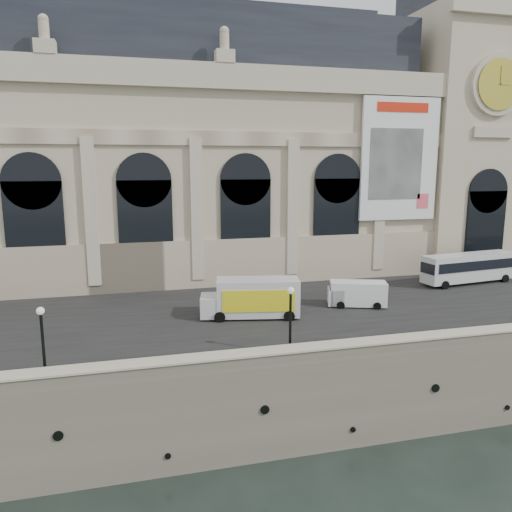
{
  "coord_description": "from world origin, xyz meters",
  "views": [
    {
      "loc": [
        -5.68,
        -27.53,
        18.58
      ],
      "look_at": [
        7.13,
        22.0,
        9.06
      ],
      "focal_mm": 35.0,
      "sensor_mm": 36.0,
      "label": 1
    }
  ],
  "objects_px": {
    "bus_right": "(469,267)",
    "lamp_left": "(43,345)",
    "van_c": "(354,294)",
    "box_truck": "(252,298)",
    "lamp_right": "(290,321)"
  },
  "relations": [
    {
      "from": "box_truck",
      "to": "lamp_right",
      "type": "distance_m",
      "value": 8.61
    },
    {
      "from": "box_truck",
      "to": "lamp_left",
      "type": "distance_m",
      "value": 17.27
    },
    {
      "from": "lamp_left",
      "to": "lamp_right",
      "type": "relative_size",
      "value": 0.98
    },
    {
      "from": "box_truck",
      "to": "lamp_left",
      "type": "bearing_deg",
      "value": -148.44
    },
    {
      "from": "bus_right",
      "to": "lamp_left",
      "type": "distance_m",
      "value": 42.37
    },
    {
      "from": "bus_right",
      "to": "van_c",
      "type": "height_order",
      "value": "bus_right"
    },
    {
      "from": "box_truck",
      "to": "lamp_right",
      "type": "height_order",
      "value": "lamp_right"
    },
    {
      "from": "van_c",
      "to": "box_truck",
      "type": "bearing_deg",
      "value": -175.04
    },
    {
      "from": "van_c",
      "to": "box_truck",
      "type": "relative_size",
      "value": 0.65
    },
    {
      "from": "bus_right",
      "to": "lamp_left",
      "type": "height_order",
      "value": "lamp_left"
    },
    {
      "from": "bus_right",
      "to": "van_c",
      "type": "xyz_separation_m",
      "value": [
        -15.44,
        -4.86,
        -0.64
      ]
    },
    {
      "from": "van_c",
      "to": "lamp_right",
      "type": "xyz_separation_m",
      "value": [
        -9.13,
        -9.4,
        1.15
      ]
    },
    {
      "from": "bus_right",
      "to": "box_truck",
      "type": "bearing_deg",
      "value": -167.17
    },
    {
      "from": "lamp_left",
      "to": "van_c",
      "type": "bearing_deg",
      "value": 22.11
    },
    {
      "from": "bus_right",
      "to": "box_truck",
      "type": "xyz_separation_m",
      "value": [
        -25.02,
        -5.7,
        -0.16
      ]
    }
  ]
}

